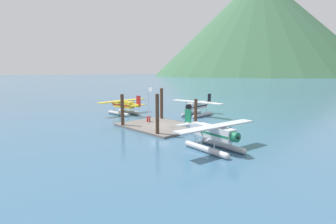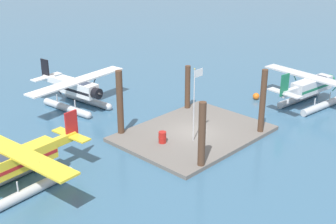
{
  "view_description": "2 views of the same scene",
  "coord_description": "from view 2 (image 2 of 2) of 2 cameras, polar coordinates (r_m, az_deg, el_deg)",
  "views": [
    {
      "loc": [
        28.46,
        -25.14,
        8.15
      ],
      "look_at": [
        -2.31,
        3.9,
        1.58
      ],
      "focal_mm": 28.08,
      "sensor_mm": 36.0,
      "label": 1
    },
    {
      "loc": [
        -25.25,
        -21.43,
        15.27
      ],
      "look_at": [
        -0.68,
        2.14,
        1.6
      ],
      "focal_mm": 49.1,
      "sensor_mm": 36.0,
      "label": 2
    }
  ],
  "objects": [
    {
      "name": "seaplane_white_bow_left",
      "position": [
        42.31,
        -11.32,
        2.56
      ],
      "size": [
        10.49,
        7.95,
        3.84
      ],
      "color": "#B7BABF",
      "rests_on": "ground"
    },
    {
      "name": "mooring_buoy",
      "position": [
        44.69,
        10.89,
        1.93
      ],
      "size": [
        0.65,
        0.65,
        0.65
      ],
      "primitive_type": "sphere",
      "color": "orange",
      "rests_on": "ground"
    },
    {
      "name": "piling_far_left",
      "position": [
        35.45,
        -5.98,
        0.97
      ],
      "size": [
        0.51,
        0.51,
        5.38
      ],
      "primitive_type": "cylinder",
      "color": "#4C3323",
      "rests_on": "ground"
    },
    {
      "name": "piling_near_left",
      "position": [
        30.55,
        4.22,
        -3.04
      ],
      "size": [
        0.5,
        0.5,
        4.86
      ],
      "primitive_type": "cylinder",
      "color": "#4C3323",
      "rests_on": "ground"
    },
    {
      "name": "dock_platform",
      "position": [
        36.4,
        3.17,
        -2.7
      ],
      "size": [
        11.31,
        8.52,
        0.3
      ],
      "primitive_type": "cube",
      "color": "#66605B",
      "rests_on": "ground"
    },
    {
      "name": "piling_far_right",
      "position": [
        40.59,
        2.44,
        2.91
      ],
      "size": [
        0.48,
        0.48,
        4.18
      ],
      "primitive_type": "cylinder",
      "color": "#4C3323",
      "rests_on": "ground"
    },
    {
      "name": "seaplane_silver_stbd_aft",
      "position": [
        43.99,
        17.4,
        2.72
      ],
      "size": [
        7.95,
        10.49,
        3.84
      ],
      "color": "#B7BABF",
      "rests_on": "ground"
    },
    {
      "name": "flagpole",
      "position": [
        33.58,
        3.4,
        2.0
      ],
      "size": [
        0.95,
        0.1,
        5.71
      ],
      "color": "silver",
      "rests_on": "dock_platform"
    },
    {
      "name": "seaplane_yellow_port_fwd",
      "position": [
        30.2,
        -17.82,
        -6.23
      ],
      "size": [
        7.97,
        10.48,
        3.84
      ],
      "color": "#B7BABF",
      "rests_on": "ground"
    },
    {
      "name": "fuel_drum",
      "position": [
        34.34,
        -0.7,
        -3.15
      ],
      "size": [
        0.62,
        0.62,
        0.88
      ],
      "color": "#AD1E19",
      "rests_on": "dock_platform"
    },
    {
      "name": "ground_plane",
      "position": [
        36.47,
        3.17,
        -2.91
      ],
      "size": [
        1200.0,
        1200.0,
        0.0
      ],
      "primitive_type": "plane",
      "color": "#38607F"
    },
    {
      "name": "piling_near_right",
      "position": [
        36.26,
        11.65,
        1.11
      ],
      "size": [
        0.47,
        0.47,
        5.38
      ],
      "primitive_type": "cylinder",
      "color": "#4C3323",
      "rests_on": "ground"
    }
  ]
}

